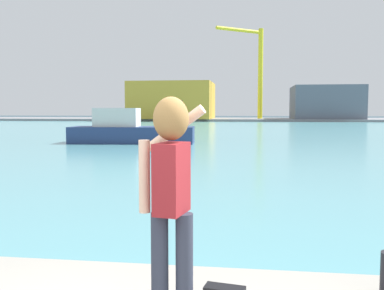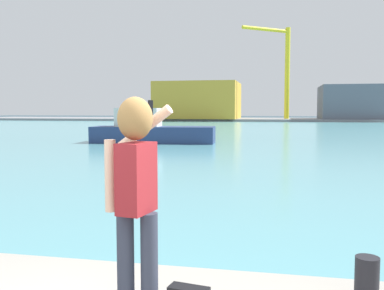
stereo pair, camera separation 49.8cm
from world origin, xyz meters
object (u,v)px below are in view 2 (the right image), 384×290
Objects in this scene: boat_moored at (150,131)px; warehouse_right at (354,102)px; person_photographer at (136,182)px; harbor_bollard at (367,280)px; warehouse_left at (198,101)px; port_crane at (283,64)px.

boat_moored is 0.64× the size of warehouse_right.
warehouse_right reaches higher than person_photographer.
harbor_bollard is 0.03× the size of warehouse_right.
person_photographer is 26.86m from boat_moored.
warehouse_right is at bearing 64.94° from boat_moored.
warehouse_right reaches higher than boat_moored.
warehouse_left is 32.00m from warehouse_right.
port_crane reaches higher than warehouse_right.
harbor_bollard is 0.05× the size of boat_moored.
person_photographer is 88.76m from warehouse_left.
warehouse_left is 19.01m from port_crane.
person_photographer is at bearing -77.63° from boat_moored.
boat_moored is at bearing -110.61° from warehouse_right.
port_crane is (-14.45, -1.43, 7.88)m from warehouse_right.
boat_moored is 0.51× the size of warehouse_left.
boat_moored reaches higher than person_photographer.
boat_moored is 62.22m from warehouse_left.
harbor_bollard is (1.86, 0.54, -0.87)m from person_photographer.
warehouse_right is at bearing 3.25° from warehouse_left.
harbor_bollard is 88.62m from warehouse_left.
warehouse_right is (23.85, 63.41, 2.97)m from boat_moored.
harbor_bollard is at bearing -62.91° from person_photographer.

